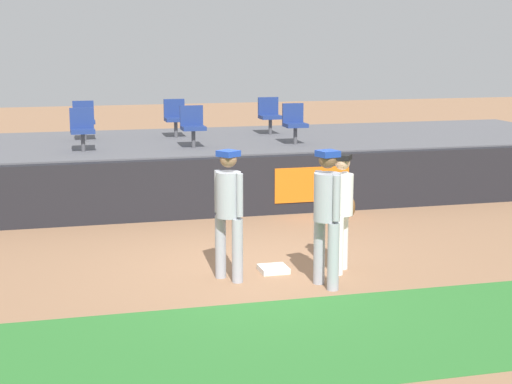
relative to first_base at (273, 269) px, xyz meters
name	(u,v)px	position (x,y,z in m)	size (l,w,h in m)	color
ground_plane	(258,271)	(-0.21, 0.09, -0.04)	(60.00, 60.00, 0.00)	#936B4C
grass_foreground_strip	(321,337)	(-0.21, -2.70, -0.04)	(18.00, 2.80, 0.01)	#2D722D
first_base	(273,269)	(0.00, 0.00, 0.00)	(0.40, 0.40, 0.08)	white
player_fielder_home	(342,205)	(0.96, -0.24, 0.96)	(0.52, 0.46, 1.73)	white
player_runner_visitor	(229,206)	(-0.72, -0.23, 1.03)	(0.48, 0.48, 1.84)	#9EA3AD
player_coach_visitor	(327,209)	(0.49, -0.88, 1.05)	(0.44, 0.51, 1.89)	#9EA3AD
field_wall	(208,188)	(-0.20, 3.81, 0.52)	(18.00, 0.26, 1.13)	black
bleacher_platform	(184,167)	(-0.21, 6.39, 0.54)	(18.00, 4.80, 1.15)	#59595E
seat_back_right	(269,114)	(1.91, 7.06, 1.59)	(0.48, 0.44, 0.84)	#4C4C51
seat_front_left	(82,127)	(-2.40, 5.26, 1.59)	(0.46, 0.44, 0.84)	#4C4C51
seat_back_left	(84,118)	(-2.27, 7.06, 1.59)	(0.45, 0.44, 0.84)	#4C4C51
seat_front_right	(294,121)	(1.95, 5.26, 1.59)	(0.45, 0.44, 0.84)	#4C4C51
seat_front_center	(193,124)	(-0.21, 5.26, 1.59)	(0.47, 0.44, 0.84)	#4C4C51
seat_back_center	(175,116)	(-0.27, 7.06, 1.59)	(0.47, 0.44, 0.84)	#4C4C51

